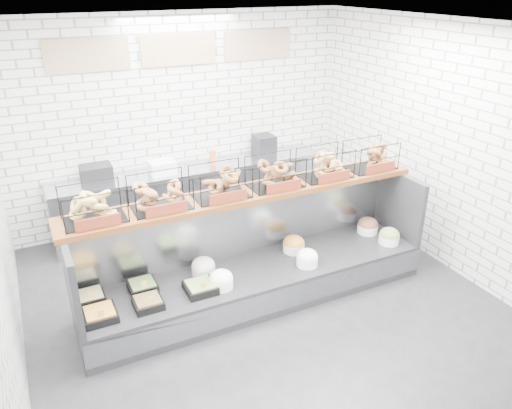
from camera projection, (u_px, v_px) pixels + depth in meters
ground at (269, 311)px, 5.58m from camera, size 5.50×5.50×0.00m
room_shell at (245, 118)px, 5.21m from camera, size 5.02×5.51×3.01m
display_case at (256, 271)px, 5.72m from camera, size 4.00×0.90×1.20m
bagel_shelf at (249, 180)px, 5.42m from camera, size 4.10×0.50×0.40m
prep_counter at (193, 195)px, 7.36m from camera, size 4.00×0.60×1.20m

